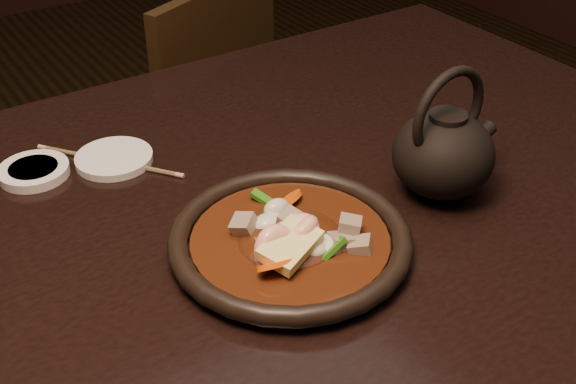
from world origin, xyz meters
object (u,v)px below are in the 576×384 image
table (176,293)px  plate (290,241)px  chair (183,142)px  teapot (444,150)px

table → plate: plate is taller
chair → teapot: teapot is taller
chair → teapot: bearing=65.3°
table → plate: size_ratio=5.71×
table → plate: 0.17m
chair → plate: bearing=49.0°
chair → plate: size_ratio=2.96×
table → chair: (0.33, 0.68, -0.22)m
chair → teapot: 0.86m
teapot → table: bearing=160.2°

